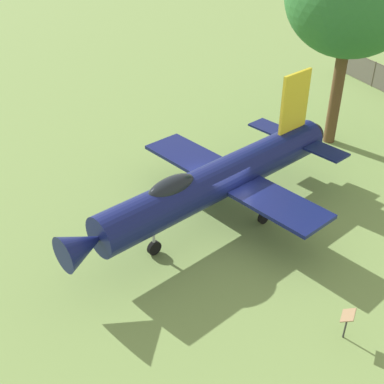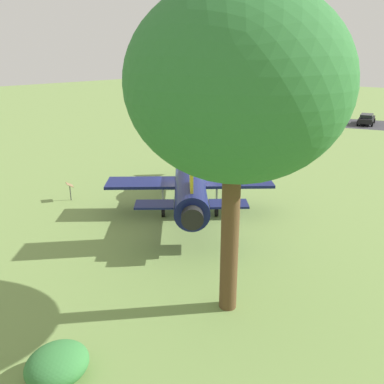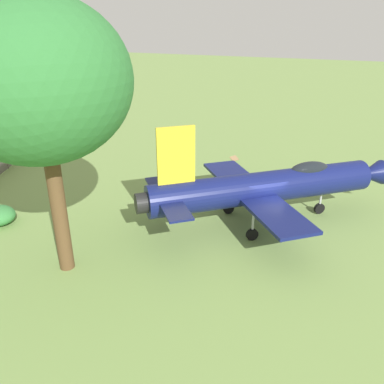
{
  "view_description": "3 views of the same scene",
  "coord_description": "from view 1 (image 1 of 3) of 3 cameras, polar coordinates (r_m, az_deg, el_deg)",
  "views": [
    {
      "loc": [
        1.25,
        17.77,
        12.83
      ],
      "look_at": [
        1.2,
        1.48,
        2.34
      ],
      "focal_mm": 46.49,
      "sensor_mm": 36.0,
      "label": 1
    },
    {
      "loc": [
        -17.13,
        -14.69,
        8.84
      ],
      "look_at": [
        -0.93,
        -0.99,
        1.51
      ],
      "focal_mm": 37.82,
      "sensor_mm": 36.0,
      "label": 2
    },
    {
      "loc": [
        4.3,
        -18.39,
        9.91
      ],
      "look_at": [
        -2.64,
        -3.0,
        2.5
      ],
      "focal_mm": 36.73,
      "sensor_mm": 36.0,
      "label": 3
    }
  ],
  "objects": [
    {
      "name": "ground_plane",
      "position": [
        21.95,
        3.11,
        -3.03
      ],
      "size": [
        200.0,
        200.0,
        0.0
      ],
      "primitive_type": "plane",
      "color": "#75934C"
    },
    {
      "name": "display_jet",
      "position": [
        20.59,
        2.58,
        1.27
      ],
      "size": [
        11.94,
        11.15,
        5.57
      ],
      "rotation": [
        0.0,
        0.0,
        0.73
      ],
      "color": "#111951",
      "rests_on": "ground_plane"
    },
    {
      "name": "info_plaque",
      "position": [
        17.07,
        17.39,
        -13.71
      ],
      "size": [
        0.61,
        0.71,
        1.14
      ],
      "color": "#333333",
      "rests_on": "ground_plane"
    }
  ]
}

